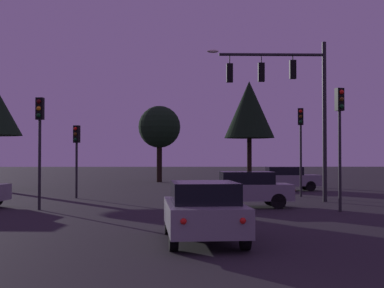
{
  "coord_description": "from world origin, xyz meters",
  "views": [
    {
      "loc": [
        -0.62,
        -5.98,
        2.16
      ],
      "look_at": [
        -0.1,
        16.63,
        2.7
      ],
      "focal_mm": 49.75,
      "sensor_mm": 36.0,
      "label": 1
    }
  ],
  "objects_px": {
    "car_crossing_left": "(244,189)",
    "tree_left_far": "(159,127)",
    "car_nearside_lane": "(203,210)",
    "traffic_light_corner_right": "(340,125)",
    "traffic_light_far_side": "(301,134)",
    "traffic_light_median": "(40,131)",
    "car_far_lane": "(286,178)",
    "tree_behind_sign": "(249,110)",
    "traffic_light_corner_left": "(76,146)",
    "traffic_signal_mast_arm": "(289,91)"
  },
  "relations": [
    {
      "from": "car_far_lane",
      "to": "tree_behind_sign",
      "type": "xyz_separation_m",
      "value": [
        -1.26,
        8.23,
        5.09
      ]
    },
    {
      "from": "traffic_light_far_side",
      "to": "car_nearside_lane",
      "type": "bearing_deg",
      "value": -111.62
    },
    {
      "from": "tree_left_far",
      "to": "traffic_light_corner_right",
      "type": "bearing_deg",
      "value": -71.8
    },
    {
      "from": "car_far_lane",
      "to": "tree_behind_sign",
      "type": "distance_m",
      "value": 9.76
    },
    {
      "from": "car_crossing_left",
      "to": "tree_left_far",
      "type": "xyz_separation_m",
      "value": [
        -4.48,
        22.63,
        3.87
      ]
    },
    {
      "from": "traffic_signal_mast_arm",
      "to": "tree_left_far",
      "type": "relative_size",
      "value": 1.18
    },
    {
      "from": "traffic_signal_mast_arm",
      "to": "traffic_light_corner_right",
      "type": "relative_size",
      "value": 1.58
    },
    {
      "from": "traffic_light_corner_left",
      "to": "car_nearside_lane",
      "type": "height_order",
      "value": "traffic_light_corner_left"
    },
    {
      "from": "traffic_signal_mast_arm",
      "to": "traffic_light_median",
      "type": "height_order",
      "value": "traffic_signal_mast_arm"
    },
    {
      "from": "traffic_light_median",
      "to": "traffic_signal_mast_arm",
      "type": "bearing_deg",
      "value": 18.07
    },
    {
      "from": "traffic_signal_mast_arm",
      "to": "traffic_light_far_side",
      "type": "xyz_separation_m",
      "value": [
        1.27,
        3.22,
        -1.95
      ]
    },
    {
      "from": "car_far_lane",
      "to": "tree_left_far",
      "type": "relative_size",
      "value": 0.64
    },
    {
      "from": "traffic_signal_mast_arm",
      "to": "car_far_lane",
      "type": "xyz_separation_m",
      "value": [
        1.53,
        8.51,
        -4.51
      ]
    },
    {
      "from": "traffic_light_corner_left",
      "to": "traffic_light_far_side",
      "type": "xyz_separation_m",
      "value": [
        11.9,
        0.68,
        0.66
      ]
    },
    {
      "from": "car_far_lane",
      "to": "tree_behind_sign",
      "type": "relative_size",
      "value": 0.51
    },
    {
      "from": "traffic_light_corner_left",
      "to": "car_nearside_lane",
      "type": "bearing_deg",
      "value": -67.23
    },
    {
      "from": "traffic_light_median",
      "to": "car_far_lane",
      "type": "xyz_separation_m",
      "value": [
        12.46,
        12.08,
        -2.43
      ]
    },
    {
      "from": "traffic_light_corner_right",
      "to": "car_far_lane",
      "type": "xyz_separation_m",
      "value": [
        0.47,
        12.98,
        -2.63
      ]
    },
    {
      "from": "car_crossing_left",
      "to": "tree_behind_sign",
      "type": "distance_m",
      "value": 20.21
    },
    {
      "from": "traffic_light_corner_right",
      "to": "traffic_light_far_side",
      "type": "bearing_deg",
      "value": 88.45
    },
    {
      "from": "car_crossing_left",
      "to": "car_far_lane",
      "type": "height_order",
      "value": "same"
    },
    {
      "from": "car_far_lane",
      "to": "traffic_light_far_side",
      "type": "bearing_deg",
      "value": -92.78
    },
    {
      "from": "car_far_lane",
      "to": "tree_left_far",
      "type": "height_order",
      "value": "tree_left_far"
    },
    {
      "from": "traffic_light_far_side",
      "to": "car_far_lane",
      "type": "xyz_separation_m",
      "value": [
        0.26,
        5.29,
        -2.57
      ]
    },
    {
      "from": "traffic_light_far_side",
      "to": "tree_left_far",
      "type": "relative_size",
      "value": 0.73
    },
    {
      "from": "traffic_light_median",
      "to": "car_crossing_left",
      "type": "relative_size",
      "value": 1.09
    },
    {
      "from": "traffic_light_corner_left",
      "to": "car_nearside_lane",
      "type": "distance_m",
      "value": 15.57
    },
    {
      "from": "tree_behind_sign",
      "to": "traffic_light_corner_right",
      "type": "bearing_deg",
      "value": -87.86
    },
    {
      "from": "traffic_signal_mast_arm",
      "to": "car_far_lane",
      "type": "relative_size",
      "value": 1.84
    },
    {
      "from": "car_nearside_lane",
      "to": "tree_behind_sign",
      "type": "xyz_separation_m",
      "value": [
        4.91,
        28.46,
        5.09
      ]
    },
    {
      "from": "traffic_signal_mast_arm",
      "to": "car_nearside_lane",
      "type": "relative_size",
      "value": 1.83
    },
    {
      "from": "traffic_light_median",
      "to": "car_nearside_lane",
      "type": "height_order",
      "value": "traffic_light_median"
    },
    {
      "from": "car_nearside_lane",
      "to": "traffic_light_corner_right",
      "type": "bearing_deg",
      "value": 51.76
    },
    {
      "from": "car_crossing_left",
      "to": "tree_left_far",
      "type": "bearing_deg",
      "value": 101.2
    },
    {
      "from": "traffic_signal_mast_arm",
      "to": "traffic_light_corner_left",
      "type": "bearing_deg",
      "value": 166.55
    },
    {
      "from": "car_crossing_left",
      "to": "traffic_light_corner_right",
      "type": "bearing_deg",
      "value": -27.42
    },
    {
      "from": "traffic_light_corner_right",
      "to": "tree_left_far",
      "type": "distance_m",
      "value": 25.8
    },
    {
      "from": "traffic_light_corner_left",
      "to": "tree_behind_sign",
      "type": "xyz_separation_m",
      "value": [
        10.9,
        14.2,
        3.18
      ]
    },
    {
      "from": "car_nearside_lane",
      "to": "tree_left_far",
      "type": "relative_size",
      "value": 0.64
    },
    {
      "from": "traffic_light_far_side",
      "to": "tree_left_far",
      "type": "height_order",
      "value": "tree_left_far"
    },
    {
      "from": "traffic_signal_mast_arm",
      "to": "car_crossing_left",
      "type": "height_order",
      "value": "traffic_signal_mast_arm"
    },
    {
      "from": "traffic_light_corner_right",
      "to": "car_crossing_left",
      "type": "relative_size",
      "value": 1.17
    },
    {
      "from": "car_nearside_lane",
      "to": "tree_left_far",
      "type": "xyz_separation_m",
      "value": [
        -2.34,
        31.73,
        3.87
      ]
    },
    {
      "from": "tree_behind_sign",
      "to": "tree_left_far",
      "type": "relative_size",
      "value": 1.26
    },
    {
      "from": "traffic_light_far_side",
      "to": "traffic_light_corner_left",
      "type": "bearing_deg",
      "value": -176.74
    },
    {
      "from": "traffic_light_far_side",
      "to": "car_crossing_left",
      "type": "bearing_deg",
      "value": -122.91
    },
    {
      "from": "traffic_light_corner_right",
      "to": "traffic_light_far_side",
      "type": "xyz_separation_m",
      "value": [
        0.21,
        7.69,
        -0.06
      ]
    },
    {
      "from": "tree_behind_sign",
      "to": "traffic_signal_mast_arm",
      "type": "bearing_deg",
      "value": -90.91
    },
    {
      "from": "traffic_signal_mast_arm",
      "to": "traffic_light_corner_right",
      "type": "bearing_deg",
      "value": -76.64
    },
    {
      "from": "traffic_light_median",
      "to": "car_nearside_lane",
      "type": "relative_size",
      "value": 1.09
    }
  ]
}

